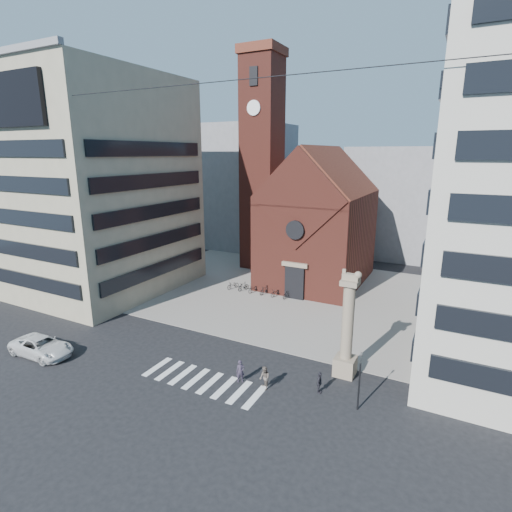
# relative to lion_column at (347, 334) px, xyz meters

# --- Properties ---
(ground) EXTENTS (120.00, 120.00, 0.00)m
(ground) POSITION_rel_lion_column_xyz_m (-10.01, -3.00, -3.46)
(ground) COLOR black
(ground) RESTS_ON ground
(piazza) EXTENTS (46.00, 30.00, 0.05)m
(piazza) POSITION_rel_lion_column_xyz_m (-10.01, 16.00, -3.43)
(piazza) COLOR gray
(piazza) RESTS_ON ground
(zebra_crossing) EXTENTS (10.20, 3.20, 0.01)m
(zebra_crossing) POSITION_rel_lion_column_xyz_m (-9.46, -6.00, -3.45)
(zebra_crossing) COLOR white
(zebra_crossing) RESTS_ON ground
(church) EXTENTS (12.00, 16.65, 18.00)m
(church) POSITION_rel_lion_column_xyz_m (-10.01, 22.04, 4.53)
(church) COLOR maroon
(church) RESTS_ON ground
(campanile) EXTENTS (5.50, 5.50, 31.20)m
(campanile) POSITION_rel_lion_column_xyz_m (-20.01, 25.00, 12.28)
(campanile) COLOR maroon
(campanile) RESTS_ON ground
(building_left) EXTENTS (18.00, 20.00, 26.00)m
(building_left) POSITION_rel_lion_column_xyz_m (-34.01, 7.00, 9.54)
(building_left) COLOR tan
(building_left) RESTS_ON ground
(bg_block_left) EXTENTS (16.00, 14.00, 22.00)m
(bg_block_left) POSITION_rel_lion_column_xyz_m (-30.01, 37.00, 7.54)
(bg_block_left) COLOR gray
(bg_block_left) RESTS_ON ground
(bg_block_mid) EXTENTS (14.00, 12.00, 18.00)m
(bg_block_mid) POSITION_rel_lion_column_xyz_m (-4.01, 42.00, 5.54)
(bg_block_mid) COLOR gray
(bg_block_mid) RESTS_ON ground
(bg_block_right) EXTENTS (16.00, 14.00, 24.00)m
(bg_block_right) POSITION_rel_lion_column_xyz_m (11.99, 39.00, 8.54)
(bg_block_right) COLOR gray
(bg_block_right) RESTS_ON ground
(lion_column) EXTENTS (1.63, 1.60, 8.68)m
(lion_column) POSITION_rel_lion_column_xyz_m (0.00, 0.00, 0.00)
(lion_column) COLOR gray
(lion_column) RESTS_ON ground
(traffic_light) EXTENTS (0.13, 0.16, 4.30)m
(traffic_light) POSITION_rel_lion_column_xyz_m (1.99, -4.00, -1.17)
(traffic_light) COLOR black
(traffic_light) RESTS_ON ground
(white_car) EXTENTS (5.94, 2.91, 1.62)m
(white_car) POSITION_rel_lion_column_xyz_m (-24.20, -9.10, -2.65)
(white_car) COLOR silver
(white_car) RESTS_ON ground
(pedestrian_0) EXTENTS (0.77, 0.73, 1.78)m
(pedestrian_0) POSITION_rel_lion_column_xyz_m (-6.84, -4.74, -2.57)
(pedestrian_0) COLOR #322A3A
(pedestrian_0) RESTS_ON ground
(pedestrian_1) EXTENTS (1.10, 1.10, 1.80)m
(pedestrian_1) POSITION_rel_lion_column_xyz_m (-4.77, -4.74, -2.56)
(pedestrian_1) COLOR #645850
(pedestrian_1) RESTS_ON ground
(pedestrian_2) EXTENTS (0.53, 1.01, 1.64)m
(pedestrian_2) POSITION_rel_lion_column_xyz_m (-1.01, -3.32, -2.64)
(pedestrian_2) COLOR #26252C
(pedestrian_2) RESTS_ON ground
(scooter_0) EXTENTS (1.22, 1.97, 0.98)m
(scooter_0) POSITION_rel_lion_column_xyz_m (-18.39, 13.57, -2.92)
(scooter_0) COLOR black
(scooter_0) RESTS_ON piazza
(scooter_1) EXTENTS (1.07, 1.87, 1.09)m
(scooter_1) POSITION_rel_lion_column_xyz_m (-16.85, 13.57, -2.86)
(scooter_1) COLOR black
(scooter_1) RESTS_ON piazza
(scooter_2) EXTENTS (1.22, 1.97, 0.98)m
(scooter_2) POSITION_rel_lion_column_xyz_m (-15.32, 13.57, -2.92)
(scooter_2) COLOR black
(scooter_2) RESTS_ON piazza
(scooter_3) EXTENTS (1.07, 1.87, 1.09)m
(scooter_3) POSITION_rel_lion_column_xyz_m (-13.78, 13.57, -2.86)
(scooter_3) COLOR black
(scooter_3) RESTS_ON piazza
(scooter_4) EXTENTS (1.22, 1.97, 0.98)m
(scooter_4) POSITION_rel_lion_column_xyz_m (-12.25, 13.57, -2.92)
(scooter_4) COLOR black
(scooter_4) RESTS_ON piazza
(scooter_5) EXTENTS (1.07, 1.87, 1.09)m
(scooter_5) POSITION_rel_lion_column_xyz_m (-10.71, 13.57, -2.86)
(scooter_5) COLOR black
(scooter_5) RESTS_ON piazza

